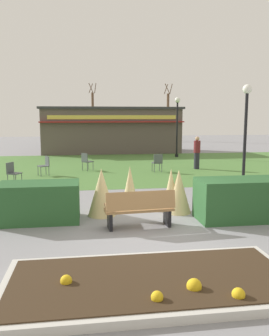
% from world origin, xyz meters
% --- Properties ---
extents(ground_plane, '(80.00, 80.00, 0.00)m').
position_xyz_m(ground_plane, '(0.00, 0.00, 0.00)').
color(ground_plane, gray).
extents(lawn_patch, '(36.00, 12.00, 0.01)m').
position_xyz_m(lawn_patch, '(0.00, 10.83, 0.00)').
color(lawn_patch, '#4C7A38').
rests_on(lawn_patch, ground_plane).
extents(flower_bed, '(4.74, 2.21, 0.31)m').
position_xyz_m(flower_bed, '(-0.62, -2.78, 0.09)').
color(flower_bed, beige).
rests_on(flower_bed, ground_plane).
extents(park_bench, '(1.73, 0.64, 0.95)m').
position_xyz_m(park_bench, '(-0.34, 0.23, 0.48)').
color(park_bench, '#9E7547').
rests_on(park_bench, ground_plane).
extents(hedge_left, '(2.06, 1.10, 1.02)m').
position_xyz_m(hedge_left, '(-2.85, 1.15, 0.51)').
color(hedge_left, '#28562B').
rests_on(hedge_left, ground_plane).
extents(hedge_right, '(2.38, 1.10, 1.09)m').
position_xyz_m(hedge_right, '(2.46, 0.55, 0.55)').
color(hedge_right, '#28562B').
rests_on(hedge_right, ground_plane).
extents(ornamental_grass_behind_left, '(0.51, 0.51, 1.26)m').
position_xyz_m(ornamental_grass_behind_left, '(0.77, 1.55, 0.63)').
color(ornamental_grass_behind_left, '#D1BC7F').
rests_on(ornamental_grass_behind_left, ground_plane).
extents(ornamental_grass_behind_right, '(0.52, 0.52, 1.26)m').
position_xyz_m(ornamental_grass_behind_right, '(-0.33, 2.20, 0.63)').
color(ornamental_grass_behind_right, '#D1BC7F').
rests_on(ornamental_grass_behind_right, ground_plane).
extents(ornamental_grass_behind_center, '(0.76, 0.76, 1.32)m').
position_xyz_m(ornamental_grass_behind_center, '(-1.21, 1.46, 0.66)').
color(ornamental_grass_behind_center, '#D1BC7F').
rests_on(ornamental_grass_behind_center, ground_plane).
extents(ornamental_grass_behind_far, '(0.72, 0.72, 1.24)m').
position_xyz_m(ornamental_grass_behind_far, '(0.97, 1.44, 0.62)').
color(ornamental_grass_behind_far, '#D1BC7F').
rests_on(ornamental_grass_behind_far, ground_plane).
extents(lamppost_mid, '(0.36, 0.36, 3.95)m').
position_xyz_m(lamppost_mid, '(4.65, 5.11, 2.50)').
color(lamppost_mid, black).
rests_on(lamppost_mid, ground_plane).
extents(lamppost_far, '(0.36, 0.36, 3.95)m').
position_xyz_m(lamppost_far, '(4.44, 14.70, 2.50)').
color(lamppost_far, black).
rests_on(lamppost_far, ground_plane).
extents(trash_bin, '(0.52, 0.52, 0.90)m').
position_xyz_m(trash_bin, '(-2.93, 1.35, 0.45)').
color(trash_bin, '#2D4233').
rests_on(trash_bin, ground_plane).
extents(food_kiosk, '(10.37, 4.32, 3.38)m').
position_xyz_m(food_kiosk, '(0.37, 18.72, 1.70)').
color(food_kiosk, '#594C47').
rests_on(food_kiosk, ground_plane).
extents(cafe_chair_west, '(0.59, 0.59, 0.89)m').
position_xyz_m(cafe_chair_west, '(-4.54, 6.42, 0.53)').
color(cafe_chair_west, '#4C5156').
rests_on(cafe_chair_west, ground_plane).
extents(cafe_chair_east, '(0.48, 0.48, 0.89)m').
position_xyz_m(cafe_chair_east, '(1.87, 8.65, 0.53)').
color(cafe_chair_east, '#4C5156').
rests_on(cafe_chair_east, ground_plane).
extents(cafe_chair_center, '(0.62, 0.62, 0.89)m').
position_xyz_m(cafe_chair_center, '(-1.58, 9.61, 0.53)').
color(cafe_chair_center, '#4C5156').
rests_on(cafe_chair_center, ground_plane).
extents(cafe_chair_north, '(0.59, 0.59, 0.89)m').
position_xyz_m(cafe_chair_north, '(-3.47, 8.42, 0.53)').
color(cafe_chair_north, '#4C5156').
rests_on(cafe_chair_north, ground_plane).
extents(person_strolling, '(0.34, 0.34, 1.69)m').
position_xyz_m(person_strolling, '(4.10, 9.40, 0.86)').
color(person_strolling, '#23232D').
rests_on(person_strolling, ground_plane).
extents(parked_car_west_slot, '(4.32, 2.29, 1.20)m').
position_xyz_m(parked_car_west_slot, '(-2.80, 25.67, 0.64)').
color(parked_car_west_slot, black).
rests_on(parked_car_west_slot, ground_plane).
extents(tree_left_bg, '(0.91, 0.96, 6.45)m').
position_xyz_m(tree_left_bg, '(-0.64, 33.32, 2.86)').
color(tree_left_bg, brown).
rests_on(tree_left_bg, ground_plane).
extents(tree_right_bg, '(0.91, 0.96, 6.21)m').
position_xyz_m(tree_right_bg, '(7.52, 30.17, 2.74)').
color(tree_right_bg, brown).
rests_on(tree_right_bg, ground_plane).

